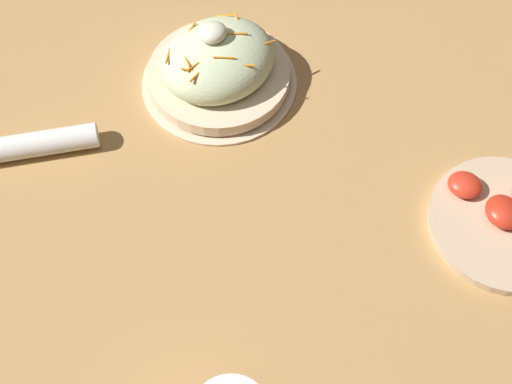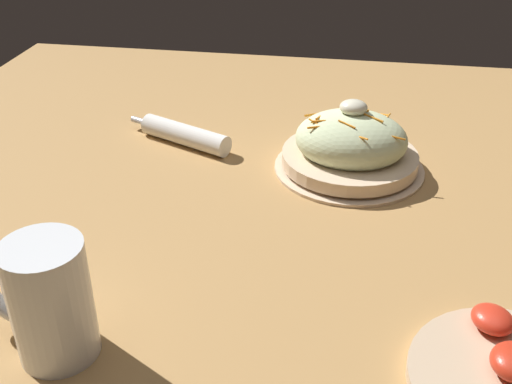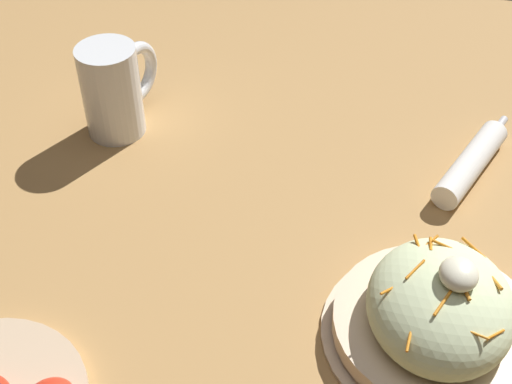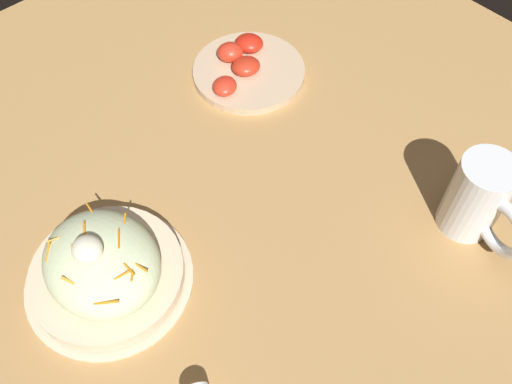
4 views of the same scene
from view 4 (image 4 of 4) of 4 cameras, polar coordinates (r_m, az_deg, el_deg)
The scene contains 4 objects.
ground_plane at distance 0.82m, azimuth -1.46°, elevation -4.39°, with size 1.43×1.43×0.00m, color #B2844C.
salad_plate at distance 0.78m, azimuth -15.28°, elevation -7.52°, with size 0.23×0.23×0.11m.
beer_mug at distance 0.84m, azimuth 21.72°, elevation -0.98°, with size 0.14×0.08×0.13m.
tomato_plate at distance 1.03m, azimuth -1.05°, elevation 12.59°, with size 0.20×0.20×0.05m.
Camera 4 is at (0.32, -0.27, 0.71)m, focal length 39.05 mm.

